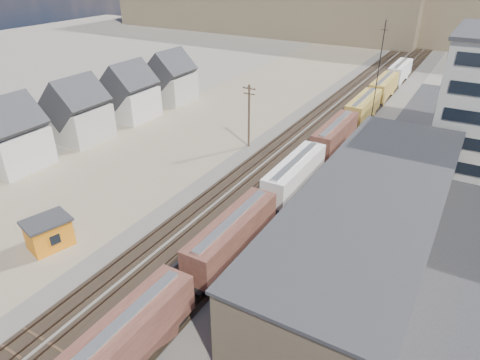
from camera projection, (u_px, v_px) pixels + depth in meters
The scene contains 10 objects.
ballast_bed at pixel (317, 140), 70.45m from camera, with size 18.00×200.00×0.06m, color #4C4742.
dirt_yard at pixel (183, 137), 71.68m from camera, with size 24.00×180.00×0.03m, color #827759.
asphalt_lot at pixel (450, 220), 49.26m from camera, with size 26.00×120.00×0.04m, color #232326.
rail_tracks at pixel (314, 139), 70.65m from camera, with size 11.40×200.00×0.24m.
freight_train at pixel (317, 152), 59.37m from camera, with size 3.00×119.74×4.46m.
warehouse at pixel (370, 218), 43.02m from camera, with size 12.40×40.40×7.25m.
utility_pole_north at pixel (249, 115), 65.63m from camera, with size 2.20×0.32×10.00m.
radio_mast at pixel (378, 76), 71.15m from camera, with size 1.20×0.16×18.00m.
townhouse_row at pixel (46, 125), 64.40m from camera, with size 8.15×68.16×10.47m.
maintenance_shed at pixel (49, 233), 44.22m from camera, with size 4.52×5.22×3.27m.
Camera 1 is at (21.76, -12.87, 27.30)m, focal length 32.00 mm.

